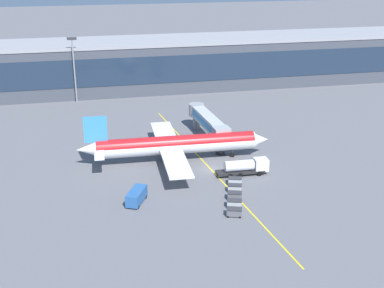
# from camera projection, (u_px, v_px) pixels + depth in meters

# --- Properties ---
(ground_plane) EXTENTS (700.00, 700.00, 0.00)m
(ground_plane) POSITION_uv_depth(u_px,v_px,m) (210.00, 170.00, 107.93)
(ground_plane) COLOR slate
(apron_lead_in_line) EXTENTS (9.08, 79.55, 0.01)m
(apron_lead_in_line) POSITION_uv_depth(u_px,v_px,m) (208.00, 166.00, 109.75)
(apron_lead_in_line) COLOR yellow
(apron_lead_in_line) RESTS_ON ground_plane
(terminal_building) EXTENTS (183.67, 21.07, 16.31)m
(terminal_building) POSITION_uv_depth(u_px,v_px,m) (166.00, 63.00, 169.30)
(terminal_building) COLOR #424751
(terminal_building) RESTS_ON ground_plane
(main_airliner) EXTENTS (42.28, 33.50, 11.28)m
(main_airliner) POSITION_uv_depth(u_px,v_px,m) (175.00, 145.00, 110.95)
(main_airliner) COLOR white
(main_airliner) RESTS_ON ground_plane
(jet_bridge) EXTENTS (5.18, 22.64, 6.56)m
(jet_bridge) POSITION_uv_depth(u_px,v_px,m) (207.00, 121.00, 123.31)
(jet_bridge) COLOR #B2B7BC
(jet_bridge) RESTS_ON ground_plane
(fuel_tanker) EXTENTS (10.86, 2.90, 3.25)m
(fuel_tanker) POSITION_uv_depth(u_px,v_px,m) (246.00, 167.00, 105.05)
(fuel_tanker) COLOR #232326
(fuel_tanker) RESTS_ON ground_plane
(lavatory_truck) EXTENTS (4.63, 6.22, 2.50)m
(lavatory_truck) POSITION_uv_depth(u_px,v_px,m) (137.00, 195.00, 93.53)
(lavatory_truck) COLOR #285B9E
(lavatory_truck) RESTS_ON ground_plane
(baggage_cart_0) EXTENTS (2.99, 2.28, 1.48)m
(baggage_cart_0) POSITION_uv_depth(u_px,v_px,m) (234.00, 212.00, 88.96)
(baggage_cart_0) COLOR #595B60
(baggage_cart_0) RESTS_ON ground_plane
(baggage_cart_1) EXTENTS (2.99, 2.28, 1.48)m
(baggage_cart_1) POSITION_uv_depth(u_px,v_px,m) (234.00, 203.00, 91.94)
(baggage_cart_1) COLOR #B2B7BC
(baggage_cart_1) RESTS_ON ground_plane
(baggage_cart_2) EXTENTS (2.99, 2.28, 1.48)m
(baggage_cart_2) POSITION_uv_depth(u_px,v_px,m) (235.00, 195.00, 94.91)
(baggage_cart_2) COLOR #595B60
(baggage_cart_2) RESTS_ON ground_plane
(baggage_cart_3) EXTENTS (2.99, 2.28, 1.48)m
(baggage_cart_3) POSITION_uv_depth(u_px,v_px,m) (235.00, 188.00, 97.89)
(baggage_cart_3) COLOR #B2B7BC
(baggage_cart_3) RESTS_ON ground_plane
(baggage_cart_4) EXTENTS (2.99, 2.28, 1.48)m
(baggage_cart_4) POSITION_uv_depth(u_px,v_px,m) (235.00, 181.00, 100.87)
(baggage_cart_4) COLOR #B2B7BC
(baggage_cart_4) RESTS_ON ground_plane
(apron_light_mast_0) EXTENTS (2.80, 0.50, 19.70)m
(apron_light_mast_0) POSITION_uv_depth(u_px,v_px,m) (74.00, 64.00, 151.09)
(apron_light_mast_0) COLOR gray
(apron_light_mast_0) RESTS_ON ground_plane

